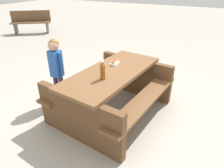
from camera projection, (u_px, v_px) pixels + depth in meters
ground_plane at (112, 111)px, 3.37m from camera, size 30.00×30.00×0.00m
picnic_table at (112, 88)px, 3.16m from camera, size 1.96×1.62×0.75m
soda_bottle at (103, 71)px, 2.72m from camera, size 0.07×0.07×0.27m
hotdog_tray at (115, 62)px, 3.23m from camera, size 0.18×0.11×0.08m
child_in_coat at (56, 64)px, 3.28m from camera, size 0.18×0.29×1.16m
park_bench_mid at (31, 22)px, 7.91m from camera, size 1.22×1.44×0.85m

